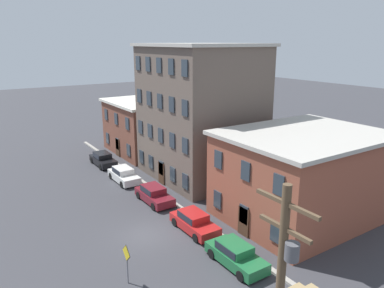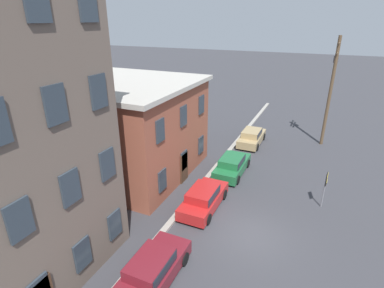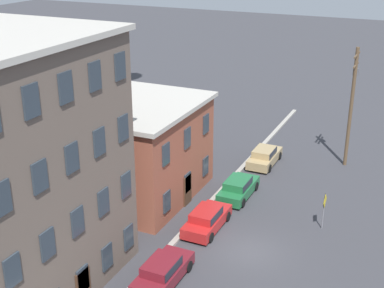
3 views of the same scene
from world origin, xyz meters
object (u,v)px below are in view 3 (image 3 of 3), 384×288
car_red (207,219)px  caution_sign (324,205)px  car_tan (264,156)px  utility_pole (352,101)px  car_maroon (163,271)px  car_green (238,187)px

car_red → caution_sign: bearing=-64.9°
car_tan → utility_pole: size_ratio=0.45×
caution_sign → utility_pole: bearing=2.5°
car_tan → caution_sign: 10.72m
car_maroon → caution_sign: caution_sign is taller
car_maroon → car_tan: size_ratio=1.00×
car_tan → caution_sign: (-8.40, -6.59, 0.94)m
car_green → car_red: bearing=177.0°
car_green → caution_sign: 6.88m
car_maroon → car_green: 11.40m
utility_pole → car_green: bearing=146.7°
car_green → car_tan: bearing=0.5°
car_red → caution_sign: caution_sign is taller
utility_pole → car_red: bearing=156.3°
car_green → car_tan: (6.44, 0.06, 0.00)m
car_red → caution_sign: 7.56m
car_red → utility_pole: 16.36m
car_green → utility_pole: (9.20, -6.04, 4.73)m
car_red → utility_pole: bearing=-23.7°
car_green → car_tan: size_ratio=1.00×
car_red → car_tan: size_ratio=1.00×
caution_sign → utility_pole: size_ratio=0.26×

